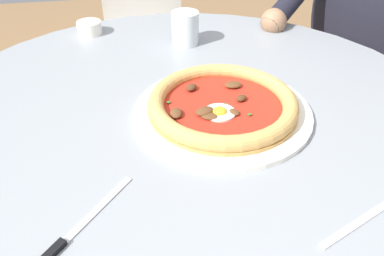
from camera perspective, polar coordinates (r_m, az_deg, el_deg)
The scene contains 9 objects.
dining_table at distance 0.82m, azimuth -0.59°, elevation -5.46°, with size 1.06×1.06×0.73m.
pizza_on_plate at distance 0.73m, azimuth 4.39°, elevation 3.19°, with size 0.33×0.33×0.04m.
water_glass at distance 1.00m, azimuth -0.97°, elevation 13.85°, with size 0.07×0.07×0.08m.
steak_knife at distance 0.54m, azimuth -18.12°, elevation -15.41°, with size 0.14×0.17×0.01m.
ramekin_capers at distance 1.10m, azimuth -14.52°, elevation 13.82°, with size 0.06×0.06×0.03m.
fork_utensil at distance 0.60m, azimuth 24.11°, elevation -11.40°, with size 0.18×0.09×0.00m.
diner_person at distance 1.40m, azimuth 22.62°, elevation 7.08°, with size 0.59×0.45×1.17m.
cafe_chair_diner at distance 1.53m, azimuth 24.89°, elevation 7.77°, with size 0.59×0.59×0.83m.
cafe_chair_spare_far at distance 1.75m, azimuth -6.77°, elevation 14.78°, with size 0.39×0.39×0.85m.
Camera 1 is at (0.09, 0.61, 1.14)m, focal length 37.16 mm.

